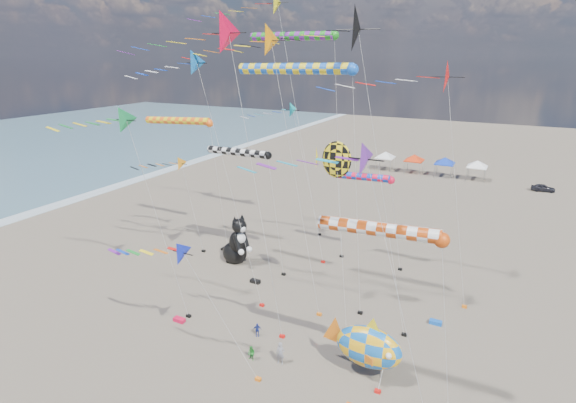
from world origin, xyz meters
The scene contains 28 objects.
delta_kite_0 centered at (5.29, 12.33, 20.75)m, with size 12.70×3.11×22.50m.
delta_kite_1 centered at (-3.69, 8.11, 20.56)m, with size 13.35×2.89×22.23m.
delta_kite_2 centered at (8.38, 18.35, 17.66)m, with size 12.94×2.71×19.27m.
delta_kite_3 centered at (7.68, 3.60, 14.58)m, with size 10.08×1.84×15.87m.
delta_kite_4 centered at (-3.76, 3.46, 7.67)m, with size 10.51×1.68×8.91m.
delta_kite_5 centered at (-6.70, 20.74, 23.61)m, with size 14.22×2.48×25.16m.
delta_kite_6 centered at (-7.21, 11.10, 18.54)m, with size 10.83×1.99×19.89m.
delta_kite_7 centered at (-10.58, 7.12, 14.78)m, with size 10.65×2.04×16.15m.
delta_kite_8 centered at (-17.36, 17.43, 8.48)m, with size 9.38×1.59×9.72m.
delta_kite_9 centered at (-7.68, 27.08, 13.48)m, with size 8.60×1.76×14.75m.
delta_kite_10 centered at (-1.65, 11.98, 20.07)m, with size 10.48×2.31×21.51m.
windsock_0 centered at (-0.39, 13.65, 18.37)m, with size 10.43×0.83×18.85m.
windsock_1 centered at (-7.61, 16.67, 11.06)m, with size 7.96×0.71×11.48m.
windsock_2 centered at (-16.41, 19.18, 12.98)m, with size 9.74×0.76×13.42m.
windsock_3 centered at (2.23, 22.60, 8.58)m, with size 6.95×0.72×9.00m.
windsock_4 centered at (-5.27, 22.76, 20.91)m, with size 10.19×0.83×21.41m.
windsock_5 centered at (8.76, 4.84, 10.83)m, with size 8.03×0.78×11.28m.
angelfish_kite centered at (2.74, 12.82, 12.24)m, with size 3.74×3.02×13.66m.
cat_inflatable centered at (-8.64, 17.00, 2.54)m, with size 3.76×1.88×5.08m, color black, non-canonical shape.
fish_inflatable centered at (7.71, 6.82, 2.26)m, with size 5.62×2.30×4.39m.
person_adult centered at (2.28, 5.52, 0.79)m, with size 0.57×0.38×1.57m, color gray.
child_green centered at (0.40, 4.94, 0.53)m, with size 0.52×0.40×1.06m, color #228D2C.
child_blue centered at (-0.65, 7.45, 0.52)m, with size 0.61×0.26×1.05m, color navy.
kite_bag_1 centered at (-4.92, 14.20, 0.15)m, with size 0.90×0.44×0.30m, color black.
kite_bag_2 centered at (10.57, 14.91, 0.15)m, with size 0.90×0.44×0.30m, color blue.
kite_bag_3 centered at (-6.89, 6.31, 0.15)m, with size 0.90×0.44×0.30m, color red.
tent_row centered at (1.50, 60.00, 3.15)m, with size 19.20×4.20×3.80m.
parked_car centered at (18.58, 58.00, 0.55)m, with size 1.30×3.23×1.10m, color #26262D.
Camera 1 is at (14.06, -16.30, 19.39)m, focal length 28.00 mm.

